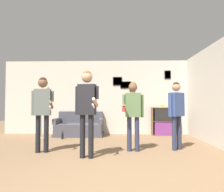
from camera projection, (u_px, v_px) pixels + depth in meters
ground_plane at (99, 186)px, 2.68m from camera, size 20.00×20.00×0.00m
wall_back at (111, 97)px, 7.36m from camera, size 7.92×0.08×2.70m
wall_right at (220, 94)px, 4.95m from camera, size 0.06×7.01×2.70m
couch at (79, 128)px, 6.93m from camera, size 1.65×0.80×0.83m
bookshelf at (164, 121)px, 7.05m from camera, size 0.90×0.30×0.98m
floor_lamp at (42, 96)px, 6.33m from camera, size 0.41×0.45×1.70m
person_player_foreground_left at (43, 106)px, 4.59m from camera, size 0.54×0.44×1.73m
person_player_foreground_center at (87, 103)px, 4.13m from camera, size 0.50×0.51×1.80m
person_watcher_holding_cup at (133, 109)px, 4.71m from camera, size 0.51×0.40×1.63m
person_spectator_near_bookshelf at (176, 108)px, 4.85m from camera, size 0.42×0.37×1.64m
bottle_on_floor at (62, 136)px, 6.27m from camera, size 0.07×0.07×0.24m
drinking_cup at (162, 106)px, 7.08m from camera, size 0.08×0.08×0.09m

